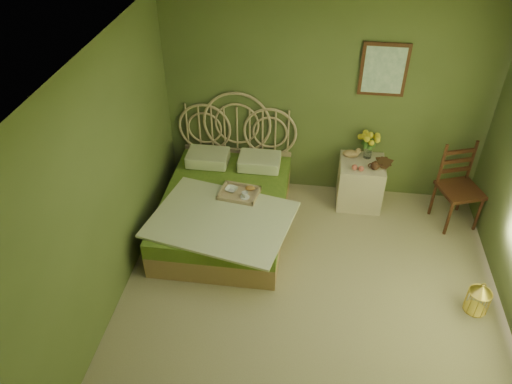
# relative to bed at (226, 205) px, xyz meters

# --- Properties ---
(floor) EXTENTS (4.50, 4.50, 0.00)m
(floor) POSITION_rel_bed_xyz_m (1.10, -1.29, -0.30)
(floor) COLOR tan
(floor) RESTS_ON ground
(ceiling) EXTENTS (4.50, 4.50, 0.00)m
(ceiling) POSITION_rel_bed_xyz_m (1.10, -1.29, 2.30)
(ceiling) COLOR silver
(ceiling) RESTS_ON wall_back
(wall_back) EXTENTS (4.00, 0.00, 4.00)m
(wall_back) POSITION_rel_bed_xyz_m (1.10, 0.96, 1.00)
(wall_back) COLOR #596736
(wall_back) RESTS_ON floor
(wall_left) EXTENTS (0.00, 4.50, 4.50)m
(wall_left) POSITION_rel_bed_xyz_m (-0.90, -1.29, 1.00)
(wall_left) COLOR #596736
(wall_left) RESTS_ON floor
(wall_art) EXTENTS (0.54, 0.04, 0.64)m
(wall_art) POSITION_rel_bed_xyz_m (1.74, 0.93, 1.45)
(wall_art) COLOR #36180E
(wall_art) RESTS_ON wall_back
(bed) EXTENTS (1.72, 2.17, 1.34)m
(bed) POSITION_rel_bed_xyz_m (0.00, 0.00, 0.00)
(bed) COLOR #A77D53
(bed) RESTS_ON floor
(nightstand) EXTENTS (0.56, 0.56, 1.04)m
(nightstand) POSITION_rel_bed_xyz_m (1.64, 0.70, 0.07)
(nightstand) COLOR beige
(nightstand) RESTS_ON floor
(chair) EXTENTS (0.59, 0.59, 1.04)m
(chair) POSITION_rel_bed_xyz_m (2.80, 0.52, 0.28)
(chair) COLOR #36180E
(chair) RESTS_ON floor
(birdcage) EXTENTS (0.23, 0.23, 0.35)m
(birdcage) POSITION_rel_bed_xyz_m (2.80, -0.99, -0.13)
(birdcage) COLOR gold
(birdcage) RESTS_ON floor
(book_lower) EXTENTS (0.19, 0.23, 0.02)m
(book_lower) POSITION_rel_bed_xyz_m (1.82, 0.71, 0.33)
(book_lower) COLOR #381E0F
(book_lower) RESTS_ON nightstand
(book_upper) EXTENTS (0.25, 0.28, 0.02)m
(book_upper) POSITION_rel_bed_xyz_m (1.82, 0.71, 0.35)
(book_upper) COLOR #472819
(book_upper) RESTS_ON nightstand
(cereal_bowl) EXTENTS (0.18, 0.18, 0.04)m
(cereal_bowl) POSITION_rel_bed_xyz_m (0.07, 0.02, 0.24)
(cereal_bowl) COLOR white
(cereal_bowl) RESTS_ON bed
(coffee_cup) EXTENTS (0.10, 0.10, 0.07)m
(coffee_cup) POSITION_rel_bed_xyz_m (0.25, -0.09, 0.26)
(coffee_cup) COLOR white
(coffee_cup) RESTS_ON bed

